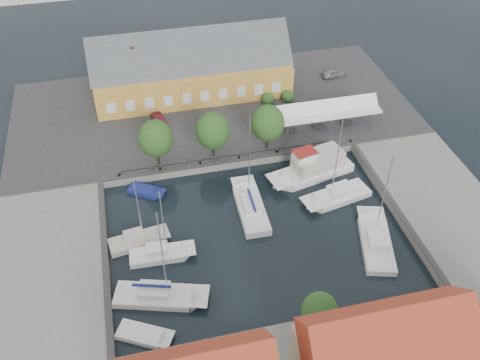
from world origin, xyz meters
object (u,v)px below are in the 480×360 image
at_px(east_boat_c, 376,242).
at_px(west_boat_c, 161,255).
at_px(warehouse, 187,70).
at_px(west_boat_b, 138,241).
at_px(east_boat_a, 337,197).
at_px(tent_canopy, 328,111).
at_px(launch_sw, 144,336).
at_px(car_silver, 334,73).
at_px(trawler, 313,169).
at_px(west_boat_d, 159,297).
at_px(launch_nw, 146,192).
at_px(car_red, 159,120).
at_px(center_sailboat, 250,208).

xyz_separation_m(east_boat_c, west_boat_c, (-22.86, 3.54, 0.00)).
distance_m(warehouse, west_boat_b, 30.38).
bearing_deg(warehouse, east_boat_a, -63.20).
xyz_separation_m(tent_canopy, launch_sw, (-27.32, -26.23, -3.59)).
bearing_deg(car_silver, west_boat_b, 123.81).
bearing_deg(launch_sw, trawler, 38.75).
xyz_separation_m(warehouse, west_boat_d, (-8.86, -36.17, -4.16)).
relative_size(trawler, launch_nw, 2.41).
height_order(trawler, east_boat_a, east_boat_a).
height_order(tent_canopy, launch_nw, tent_canopy).
bearing_deg(east_boat_a, tent_canopy, 76.01).
xyz_separation_m(car_red, east_boat_a, (18.68, -18.82, -1.34)).
relative_size(warehouse, center_sailboat, 2.18).
bearing_deg(west_boat_d, trawler, 34.49).
height_order(west_boat_d, launch_sw, west_boat_d).
distance_m(center_sailboat, launch_sw, 19.52).
distance_m(car_red, west_boat_c, 23.27).
bearing_deg(car_silver, tent_canopy, 149.04).
relative_size(tent_canopy, west_boat_c, 1.45).
bearing_deg(west_boat_c, east_boat_a, 11.19).
distance_m(warehouse, car_red, 9.78).
bearing_deg(tent_canopy, center_sailboat, -138.04).
bearing_deg(west_boat_b, west_boat_c, -48.95).
bearing_deg(tent_canopy, launch_sw, -136.17).
xyz_separation_m(tent_canopy, center_sailboat, (-13.66, -12.28, -3.32)).
relative_size(launch_sw, launch_nw, 1.17).
height_order(center_sailboat, east_boat_a, center_sailboat).
distance_m(car_silver, west_boat_b, 42.43).
height_order(warehouse, center_sailboat, center_sailboat).
xyz_separation_m(east_boat_c, west_boat_d, (-23.69, -1.80, 0.01)).
bearing_deg(west_boat_d, car_red, 82.76).
height_order(warehouse, west_boat_c, warehouse).
bearing_deg(west_boat_c, east_boat_c, -8.81).
relative_size(center_sailboat, east_boat_a, 1.09).
distance_m(center_sailboat, west_boat_d, 15.48).
bearing_deg(center_sailboat, east_boat_c, -34.66).
distance_m(tent_canopy, car_silver, 14.01).
relative_size(car_silver, launch_sw, 0.66).
height_order(tent_canopy, west_boat_b, west_boat_b).
bearing_deg(car_silver, car_red, 97.35).
bearing_deg(trawler, west_boat_b, -163.72).
bearing_deg(west_boat_c, car_silver, 44.01).
relative_size(west_boat_b, launch_sw, 1.66).
distance_m(car_red, west_boat_d, 28.67).
height_order(launch_sw, launch_nw, launch_sw).
relative_size(warehouse, west_boat_b, 3.08).
height_order(east_boat_a, east_boat_c, east_boat_c).
height_order(car_red, launch_sw, car_red).
bearing_deg(east_boat_c, warehouse, 113.35).
distance_m(car_silver, center_sailboat, 31.63).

